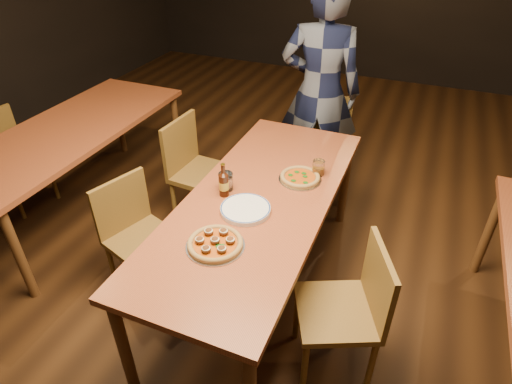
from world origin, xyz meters
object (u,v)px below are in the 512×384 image
at_px(table_main, 259,207).
at_px(chair_main_sw, 204,173).
at_px(beer_bottle, 224,184).
at_px(table_left, 71,136).
at_px(water_glass, 226,181).
at_px(pizza_meatball, 215,243).
at_px(amber_glass, 318,168).
at_px(chair_main_nw, 143,240).
at_px(chair_end, 324,149).
at_px(diner, 320,92).
at_px(plate_stack, 245,209).
at_px(pizza_margherita, 300,177).
at_px(chair_main_e, 336,311).
at_px(chair_nbr_left, 15,160).

relative_size(table_main, chair_main_sw, 2.23).
relative_size(table_main, beer_bottle, 9.65).
bearing_deg(table_left, water_glass, -11.22).
relative_size(chair_main_sw, beer_bottle, 4.34).
xyz_separation_m(pizza_meatball, amber_glass, (0.29, 0.86, 0.03)).
relative_size(chair_main_nw, chair_end, 0.94).
xyz_separation_m(table_main, pizza_meatball, (-0.04, -0.48, 0.09)).
height_order(table_main, amber_glass, amber_glass).
relative_size(table_main, chair_end, 2.27).
xyz_separation_m(beer_bottle, diner, (0.17, 1.42, 0.07)).
distance_m(table_main, beer_bottle, 0.25).
relative_size(plate_stack, water_glass, 2.60).
relative_size(table_main, pizza_meatball, 6.69).
height_order(pizza_margherita, amber_glass, amber_glass).
height_order(pizza_margherita, water_glass, water_glass).
distance_m(pizza_meatball, water_glass, 0.52).
xyz_separation_m(chair_main_sw, plate_stack, (0.66, -0.68, 0.31)).
xyz_separation_m(pizza_margherita, water_glass, (-0.38, -0.27, 0.04)).
distance_m(table_main, chair_main_sw, 0.89).
height_order(chair_main_nw, chair_main_e, chair_main_e).
distance_m(plate_stack, water_glass, 0.26).
distance_m(chair_main_sw, water_glass, 0.78).
height_order(table_main, plate_stack, plate_stack).
distance_m(chair_main_sw, chair_nbr_left, 1.61).
bearing_deg(chair_main_sw, table_left, 106.25).
height_order(chair_end, chair_nbr_left, chair_end).
bearing_deg(diner, chair_main_e, 100.29).
distance_m(table_main, pizza_meatball, 0.49).
distance_m(chair_main_e, plate_stack, 0.72).
xyz_separation_m(table_left, chair_main_nw, (1.02, -0.57, -0.26)).
xyz_separation_m(chair_main_sw, pizza_margherita, (0.84, -0.26, 0.32)).
distance_m(chair_main_e, chair_nbr_left, 2.87).
distance_m(beer_bottle, diner, 1.43).
height_order(chair_main_nw, water_glass, water_glass).
height_order(table_left, amber_glass, amber_glass).
bearing_deg(table_left, chair_nbr_left, -164.87).
distance_m(pizza_margherita, diner, 1.12).
distance_m(water_glass, diner, 1.38).
height_order(chair_main_e, diner, diner).
xyz_separation_m(chair_main_e, chair_nbr_left, (-2.82, 0.53, -0.01)).
bearing_deg(pizza_meatball, table_main, 84.86).
height_order(chair_main_nw, chair_nbr_left, chair_nbr_left).
distance_m(chair_main_e, amber_glass, 0.90).
xyz_separation_m(beer_bottle, water_glass, (-0.02, 0.06, -0.02)).
distance_m(chair_nbr_left, pizza_margherita, 2.43).
relative_size(pizza_meatball, amber_glass, 3.09).
relative_size(chair_end, chair_nbr_left, 1.05).
relative_size(chair_main_nw, plate_stack, 2.94).
bearing_deg(chair_main_nw, water_glass, -41.08).
height_order(chair_nbr_left, pizza_meatball, chair_nbr_left).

